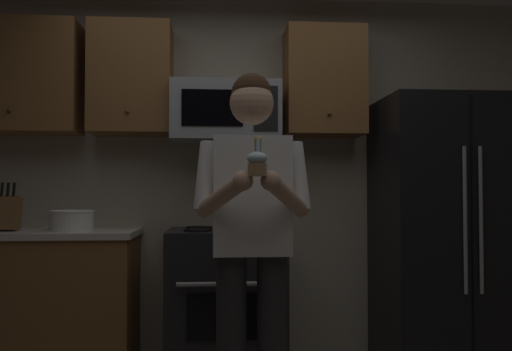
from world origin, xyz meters
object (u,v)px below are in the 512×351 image
object	(u,v)px
microwave	(226,112)
knife_block	(6,213)
cupcake	(257,163)
refrigerator	(447,232)
person	(252,227)
oven_range	(226,299)
bowl_large_white	(71,220)

from	to	relation	value
microwave	knife_block	xyz separation A→B (m)	(-1.41, -0.15, -0.69)
cupcake	refrigerator	bearing A→B (deg)	41.93
knife_block	person	distance (m)	1.78
oven_range	refrigerator	world-z (taller)	refrigerator
knife_block	cupcake	bearing A→B (deg)	-39.78
bowl_large_white	oven_range	bearing A→B (deg)	1.61
person	cupcake	size ratio (longest dim) A/B	10.13
person	refrigerator	bearing A→B (deg)	33.50
oven_range	microwave	xyz separation A→B (m)	(0.00, 0.12, 1.26)
oven_range	cupcake	xyz separation A→B (m)	(0.11, -1.29, 0.83)
person	cupcake	bearing A→B (deg)	-90.00
refrigerator	cupcake	distance (m)	1.91
microwave	cupcake	distance (m)	1.48
microwave	knife_block	bearing A→B (deg)	-173.96
knife_block	cupcake	world-z (taller)	cupcake
person	microwave	bearing A→B (deg)	95.69
refrigerator	cupcake	xyz separation A→B (m)	(-1.39, -1.25, 0.39)
oven_range	microwave	size ratio (longest dim) A/B	1.26
refrigerator	knife_block	world-z (taller)	refrigerator
refrigerator	knife_block	size ratio (longest dim) A/B	5.63
oven_range	microwave	distance (m)	1.26
knife_block	person	xyz separation A→B (m)	(1.51, -0.93, -0.04)
bowl_large_white	cupcake	world-z (taller)	cupcake
refrigerator	oven_range	bearing A→B (deg)	178.50
refrigerator	person	distance (m)	1.67
knife_block	bowl_large_white	distance (m)	0.41
microwave	person	distance (m)	1.31
microwave	cupcake	world-z (taller)	microwave
refrigerator	microwave	bearing A→B (deg)	173.97
microwave	bowl_large_white	distance (m)	1.24
oven_range	microwave	world-z (taller)	microwave
microwave	bowl_large_white	world-z (taller)	microwave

